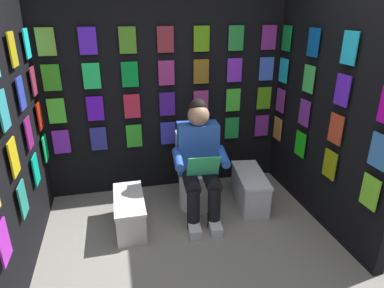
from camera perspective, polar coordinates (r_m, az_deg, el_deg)
display_wall_back at (r=3.76m, az=-4.49°, el=8.22°), size 2.74×0.14×2.17m
display_wall_left at (r=3.38m, az=22.21°, el=5.06°), size 0.14×1.88×2.17m
display_wall_right at (r=2.88m, az=-28.91°, el=1.19°), size 0.14×1.88×2.17m
toilet at (r=3.60m, az=0.63°, el=-5.32°), size 0.42×0.57×0.77m
person_reading at (r=3.28m, az=1.30°, el=-2.85°), size 0.55×0.71×1.19m
comic_longbox_near at (r=3.69m, az=9.84°, el=-7.48°), size 0.38×0.71×0.36m
comic_longbox_far at (r=3.33m, az=-10.59°, el=-11.41°), size 0.28×0.65×0.33m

